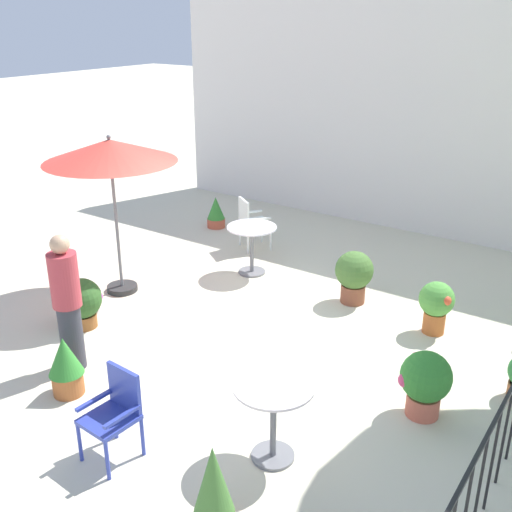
{
  "coord_description": "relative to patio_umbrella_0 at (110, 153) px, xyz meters",
  "views": [
    {
      "loc": [
        4.09,
        -5.49,
        3.8
      ],
      "look_at": [
        0.0,
        0.43,
        0.88
      ],
      "focal_mm": 42.57,
      "sensor_mm": 36.0,
      "label": 1
    }
  ],
  "objects": [
    {
      "name": "cafe_table_1",
      "position": [
        3.76,
        -1.73,
        -1.49
      ],
      "size": [
        0.73,
        0.73,
        0.78
      ],
      "color": "silver",
      "rests_on": "ground"
    },
    {
      "name": "potted_plant_5",
      "position": [
        4.16,
        1.38,
        -1.62
      ],
      "size": [
        0.45,
        0.44,
        0.69
      ],
      "color": "#BE622E",
      "rests_on": "ground"
    },
    {
      "name": "potted_plant_6",
      "position": [
        -0.6,
        2.99,
        -1.74
      ],
      "size": [
        0.34,
        0.34,
        0.58
      ],
      "color": "#BE553B",
      "rests_on": "ground"
    },
    {
      "name": "potted_plant_3",
      "position": [
        2.93,
        1.58,
        -1.6
      ],
      "size": [
        0.53,
        0.53,
        0.75
      ],
      "color": "brown",
      "rests_on": "ground"
    },
    {
      "name": "patio_umbrella_0",
      "position": [
        0.0,
        0.0,
        0.0
      ],
      "size": [
        1.81,
        1.81,
        2.27
      ],
      "color": "#2D2D2D",
      "rests_on": "ground"
    },
    {
      "name": "patio_chair_0",
      "position": [
        2.56,
        -2.49,
        -1.54
      ],
      "size": [
        0.45,
        0.46,
        0.85
      ],
      "color": "#3141A3",
      "rests_on": "ground"
    },
    {
      "name": "potted_plant_1",
      "position": [
        3.87,
        -2.72,
        -1.6
      ],
      "size": [
        0.32,
        0.32,
        0.83
      ],
      "color": "#A44D2D",
      "rests_on": "ground"
    },
    {
      "name": "potted_plant_7",
      "position": [
        0.39,
        -1.05,
        -1.66
      ],
      "size": [
        0.53,
        0.52,
        0.66
      ],
      "color": "brown",
      "rests_on": "ground"
    },
    {
      "name": "ground_plane",
      "position": [
        2.08,
        -0.0,
        -2.03
      ],
      "size": [
        60.0,
        60.0,
        0.0
      ],
      "primitive_type": "plane",
      "color": "beige"
    },
    {
      "name": "villa_facade",
      "position": [
        2.08,
        4.98,
        0.01
      ],
      "size": [
        9.38,
        0.3,
        4.08
      ],
      "primitive_type": "cube",
      "color": "silver",
      "rests_on": "ground"
    },
    {
      "name": "standing_person",
      "position": [
        1.06,
        -1.75,
        -1.2
      ],
      "size": [
        0.42,
        0.42,
        1.61
      ],
      "color": "#33333D",
      "rests_on": "ground"
    },
    {
      "name": "potted_plant_2",
      "position": [
        1.42,
        -2.13,
        -1.68
      ],
      "size": [
        0.37,
        0.37,
        0.67
      ],
      "color": "#A75A2E",
      "rests_on": "ground"
    },
    {
      "name": "potted_plant_0",
      "position": [
        4.65,
        -0.34,
        -1.63
      ],
      "size": [
        0.52,
        0.52,
        0.7
      ],
      "color": "#C7624A",
      "rests_on": "ground"
    },
    {
      "name": "cafe_table_0",
      "position": [
        1.19,
        1.61,
        -1.5
      ],
      "size": [
        0.76,
        0.76,
        0.76
      ],
      "color": "white",
      "rests_on": "ground"
    },
    {
      "name": "patio_chair_1",
      "position": [
        0.57,
        2.46,
        -1.51
      ],
      "size": [
        0.63,
        0.63,
        0.88
      ],
      "color": "white",
      "rests_on": "ground"
    }
  ]
}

